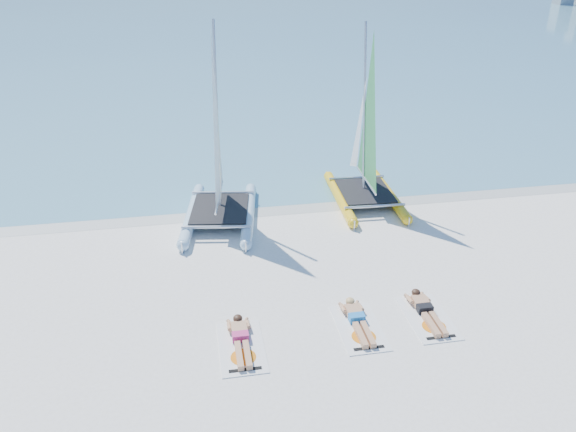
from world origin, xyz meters
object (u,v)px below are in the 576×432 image
sunbather_a (241,338)px  towel_b (359,328)px  sunbather_c (425,309)px  sunbather_b (357,319)px  towel_c (428,318)px  catamaran_yellow (364,145)px  towel_a (242,347)px  catamaran_blue (218,164)px

sunbather_a → towel_b: (2.77, 0.02, -0.11)m
sunbather_c → towel_b: bearing=-171.3°
sunbather_b → towel_c: sunbather_b is taller
catamaran_yellow → sunbather_b: catamaran_yellow is taller
catamaran_yellow → sunbather_c: (-0.50, -6.97, -1.77)m
sunbather_a → towel_c: 4.50m
catamaran_yellow → sunbather_a: (-5.00, -7.25, -1.77)m
catamaran_yellow → towel_b: (-2.23, -7.24, -1.88)m
towel_a → towel_c: (4.50, 0.28, 0.00)m
sunbather_b → towel_a: bearing=-171.8°
sunbather_b → sunbather_c: size_ratio=1.00×
towel_c → catamaran_blue: bearing=125.7°
towel_b → towel_c: size_ratio=1.00×
towel_b → sunbather_c: (1.73, 0.26, 0.11)m
catamaran_blue → catamaran_yellow: size_ratio=1.04×
towel_a → sunbather_b: size_ratio=1.07×
catamaran_blue → towel_c: (4.50, -6.26, -1.85)m
sunbather_a → sunbather_c: (4.50, 0.28, 0.00)m
sunbather_a → towel_c: sunbather_a is taller
catamaran_blue → sunbather_c: catamaran_blue is taller
towel_c → sunbather_c: size_ratio=1.07×
sunbather_a → sunbather_c: size_ratio=1.00×
towel_c → sunbather_c: 0.22m
sunbather_c → catamaran_yellow: bearing=85.9°
catamaran_blue → catamaran_yellow: 5.09m
catamaran_yellow → towel_a: catamaran_yellow is taller
towel_a → sunbather_b: bearing=8.2°
catamaran_yellow → towel_a: bearing=-121.5°
sunbather_a → sunbather_b: 2.78m
towel_a → sunbather_c: (4.50, 0.47, 0.11)m
towel_c → sunbather_c: sunbather_c is taller
sunbather_c → towel_c: bearing=-90.0°
towel_a → sunbather_a: 0.22m
towel_a → catamaran_yellow: bearing=56.1°
catamaran_blue → sunbather_b: catamaran_blue is taller
sunbather_a → sunbather_b: (2.77, 0.21, 0.00)m
catamaran_blue → sunbather_b: (2.78, -6.14, -1.74)m
towel_b → sunbather_c: size_ratio=1.07×
catamaran_blue → towel_c: bearing=-45.5°
towel_a → towel_b: 2.78m
towel_b → towel_c: 1.73m
catamaran_yellow → towel_b: bearing=-104.7°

